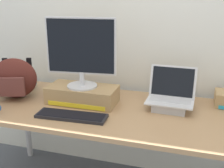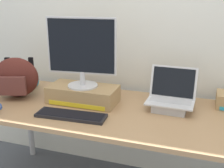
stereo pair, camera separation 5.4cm
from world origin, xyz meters
name	(u,v)px [view 1 (the left image)]	position (x,y,z in m)	size (l,w,h in m)	color
back_wall	(130,20)	(0.00, 0.51, 1.30)	(7.00, 0.10, 2.60)	silver
desk	(112,117)	(0.00, 0.00, 0.68)	(1.98, 0.81, 0.75)	#A87F56
toner_box_yellow	(82,95)	(-0.24, 0.05, 0.81)	(0.50, 0.24, 0.12)	#A88456
desktop_monitor	(81,52)	(-0.24, 0.05, 1.12)	(0.49, 0.21, 0.49)	silver
open_laptop	(170,101)	(0.38, 0.12, 0.80)	(0.32, 0.24, 0.28)	#ADADB2
external_keyboard	(72,116)	(-0.21, -0.21, 0.76)	(0.47, 0.16, 0.02)	black
messenger_backpack	(14,79)	(-0.76, 0.00, 0.90)	(0.38, 0.30, 0.30)	#4C1E19
plush_toy	(31,82)	(-0.77, 0.22, 0.80)	(0.10, 0.10, 0.10)	#2393CC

